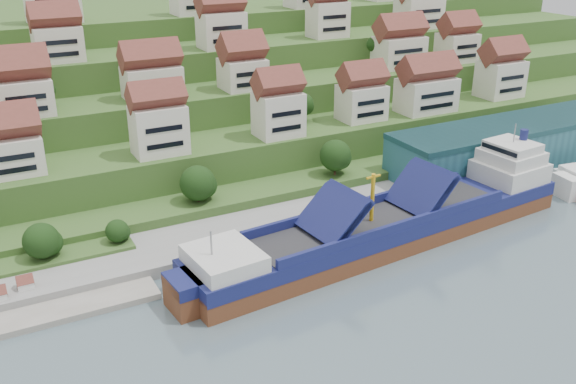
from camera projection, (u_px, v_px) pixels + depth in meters
ground at (359, 254)px, 113.52m from camera, size 300.00×300.00×0.00m
quay at (400, 197)px, 133.89m from camera, size 180.00×14.00×2.20m
pebble_beach at (0, 302)px, 98.25m from camera, size 45.00×20.00×1.00m
hillside at (171, 78)px, 193.80m from camera, size 260.00×128.00×31.00m
hillside_village at (222, 57)px, 153.17m from camera, size 153.95×61.45×29.61m
hillside_trees at (193, 120)px, 135.39m from camera, size 131.30×62.82×31.75m
warehouse at (509, 144)px, 146.87m from camera, size 60.00×15.00×10.00m
flagpole at (409, 181)px, 126.76m from camera, size 1.28×0.16×8.00m
cargo_ship at (397, 225)px, 116.81m from camera, size 78.95×19.09×17.34m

